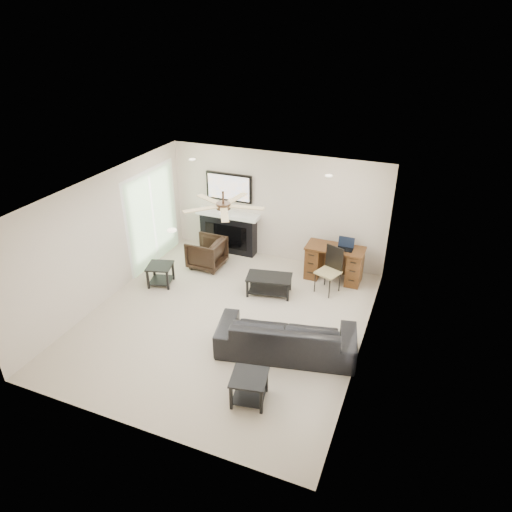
% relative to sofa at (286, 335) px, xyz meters
% --- Properties ---
extents(room_shell, '(5.50, 5.54, 2.52)m').
position_rel_sofa_xyz_m(room_shell, '(-1.16, 0.51, 1.35)').
color(room_shell, beige).
rests_on(room_shell, ground).
extents(sofa, '(2.44, 1.36, 0.67)m').
position_rel_sofa_xyz_m(sofa, '(0.00, 0.00, 0.00)').
color(sofa, black).
rests_on(sofa, ground).
extents(armchair, '(0.76, 0.73, 0.68)m').
position_rel_sofa_xyz_m(armchair, '(-2.60, 2.15, 0.00)').
color(armchair, black).
rests_on(armchair, ground).
extents(coffee_table, '(0.98, 0.67, 0.40)m').
position_rel_sofa_xyz_m(coffee_table, '(-0.90, 1.60, -0.14)').
color(coffee_table, black).
rests_on(coffee_table, ground).
extents(end_table_near, '(0.61, 0.61, 0.45)m').
position_rel_sofa_xyz_m(end_table_near, '(-0.15, -1.25, -0.11)').
color(end_table_near, black).
rests_on(end_table_near, ground).
extents(end_table_left, '(0.62, 0.62, 0.45)m').
position_rel_sofa_xyz_m(end_table_left, '(-3.15, 1.10, -0.11)').
color(end_table_left, black).
rests_on(end_table_left, ground).
extents(fireplace_unit, '(1.52, 0.34, 1.91)m').
position_rel_sofa_xyz_m(fireplace_unit, '(-2.47, 3.01, 0.62)').
color(fireplace_unit, black).
rests_on(fireplace_unit, ground).
extents(desk, '(1.22, 0.56, 0.76)m').
position_rel_sofa_xyz_m(desk, '(0.18, 2.66, 0.04)').
color(desk, '#371F0D').
rests_on(desk, ground).
extents(desk_chair, '(0.55, 0.56, 0.97)m').
position_rel_sofa_xyz_m(desk_chair, '(0.18, 2.11, 0.15)').
color(desk_chair, black).
rests_on(desk_chair, ground).
extents(laptop, '(0.33, 0.24, 0.23)m').
position_rel_sofa_xyz_m(laptop, '(0.38, 2.64, 0.54)').
color(laptop, black).
rests_on(laptop, desk).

